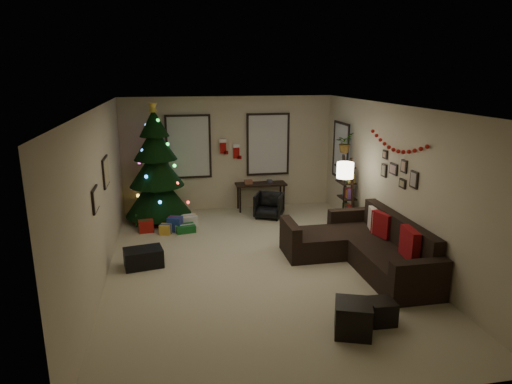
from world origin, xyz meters
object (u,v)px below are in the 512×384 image
(bookshelf, at_px, (348,193))
(desk, at_px, (261,186))
(christmas_tree, at_px, (157,171))
(desk_chair, at_px, (269,205))
(sofa, at_px, (364,248))

(bookshelf, bearing_deg, desk, 135.03)
(christmas_tree, height_order, bookshelf, christmas_tree)
(desk, xyz_separation_m, bookshelf, (1.57, -1.57, 0.17))
(desk, distance_m, desk_chair, 0.71)
(bookshelf, bearing_deg, sofa, -103.41)
(desk_chair, bearing_deg, bookshelf, -6.34)
(christmas_tree, relative_size, desk_chair, 4.74)
(christmas_tree, bearing_deg, desk, 8.27)
(desk, bearing_deg, christmas_tree, -171.73)
(sofa, xyz_separation_m, bookshelf, (0.46, 1.94, 0.47))
(desk, bearing_deg, sofa, -72.42)
(sofa, xyz_separation_m, desk, (-1.11, 3.51, 0.29))
(sofa, relative_size, desk_chair, 4.83)
(christmas_tree, xyz_separation_m, desk_chair, (2.48, -0.30, -0.83))
(christmas_tree, relative_size, bookshelf, 1.75)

